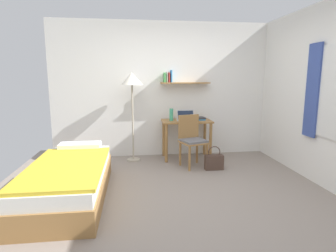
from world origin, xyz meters
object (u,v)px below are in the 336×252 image
at_px(laptop, 186,118).
at_px(water_bottle, 171,115).
at_px(desk_chair, 192,138).
at_px(book_stack, 201,119).
at_px(desk, 187,128).
at_px(handbag, 214,162).
at_px(bed, 70,180).
at_px(standing_lamp, 132,84).

height_order(laptop, water_bottle, water_bottle).
relative_size(desk_chair, laptop, 2.65).
bearing_deg(water_bottle, laptop, 1.13).
bearing_deg(book_stack, water_bottle, -176.33).
xyz_separation_m(desk, desk_chair, (0.00, -0.48, -0.09)).
relative_size(water_bottle, handbag, 0.57).
bearing_deg(water_bottle, handbag, -48.32).
relative_size(bed, standing_lamp, 1.23).
relative_size(water_bottle, book_stack, 1.10).
height_order(desk, standing_lamp, standing_lamp).
xyz_separation_m(water_bottle, handbag, (0.63, -0.71, -0.72)).
height_order(desk, water_bottle, water_bottle).
xyz_separation_m(desk, water_bottle, (-0.30, -0.01, 0.27)).
bearing_deg(desk, handbag, -65.09).
xyz_separation_m(water_bottle, book_stack, (0.57, 0.04, -0.09)).
height_order(desk, laptop, laptop).
height_order(standing_lamp, water_bottle, standing_lamp).
bearing_deg(book_stack, standing_lamp, -178.38).
distance_m(bed, book_stack, 2.69).
distance_m(standing_lamp, book_stack, 1.45).
xyz_separation_m(desk, handbag, (0.34, -0.73, -0.45)).
bearing_deg(desk, book_stack, 4.64).
distance_m(desk, laptop, 0.21).
height_order(water_bottle, book_stack, water_bottle).
distance_m(bed, handbag, 2.33).
bearing_deg(water_bottle, book_stack, 3.67).
relative_size(bed, desk, 2.16).
bearing_deg(desk_chair, laptop, 92.60).
distance_m(standing_lamp, handbag, 2.01).
distance_m(desk, handbag, 0.92).
bearing_deg(book_stack, handbag, -85.24).
bearing_deg(bed, desk_chair, 30.47).
relative_size(standing_lamp, handbag, 4.02).
xyz_separation_m(desk_chair, laptop, (-0.02, 0.47, 0.30)).
bearing_deg(bed, desk, 40.44).
relative_size(desk_chair, water_bottle, 3.88).
relative_size(laptop, handbag, 0.83).
distance_m(desk_chair, book_stack, 0.63).
xyz_separation_m(desk_chair, standing_lamp, (-1.02, 0.47, 0.94)).
distance_m(desk, book_stack, 0.33).
bearing_deg(desk_chair, book_stack, 61.66).
distance_m(desk, desk_chair, 0.49).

